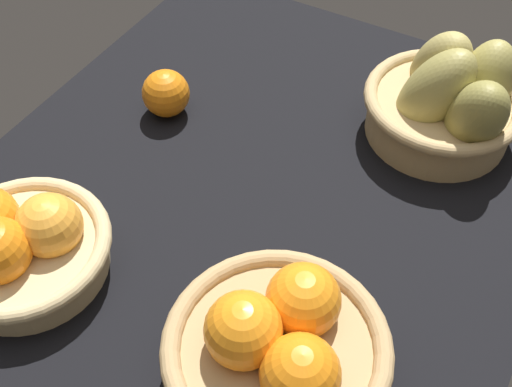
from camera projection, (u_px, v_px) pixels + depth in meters
market_tray at (256, 195)px, 83.94cm from camera, size 84.00×72.00×3.00cm
basket_near_left at (278, 351)px, 62.12cm from camera, size 22.83×22.83×12.40cm
basket_near_right_pears at (448, 101)px, 85.60cm from camera, size 22.20×21.87×16.71cm
basket_far_left at (20, 245)px, 71.77cm from camera, size 20.30×20.30×10.25cm
loose_orange_front_gap at (166, 93)px, 90.07cm from camera, size 6.85×6.85×6.85cm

